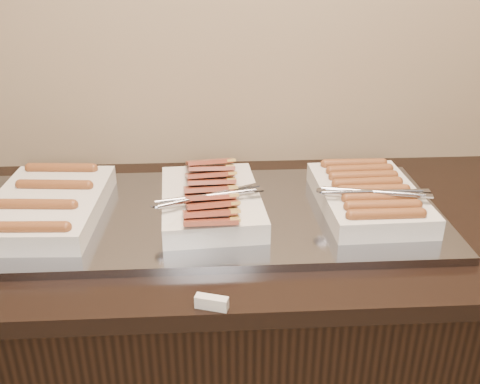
% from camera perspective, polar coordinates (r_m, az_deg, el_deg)
% --- Properties ---
extents(counter, '(2.06, 0.76, 0.90)m').
position_cam_1_polar(counter, '(1.60, -3.58, -17.07)').
color(counter, black).
rests_on(counter, ground).
extents(warming_tray, '(1.20, 0.50, 0.02)m').
position_cam_1_polar(warming_tray, '(1.33, -4.47, -2.44)').
color(warming_tray, gray).
rests_on(warming_tray, counter).
extents(dish_left, '(0.27, 0.39, 0.07)m').
position_cam_1_polar(dish_left, '(1.38, -19.87, -1.32)').
color(dish_left, silver).
rests_on(dish_left, warming_tray).
extents(dish_center, '(0.27, 0.38, 0.09)m').
position_cam_1_polar(dish_center, '(1.31, -3.17, -0.77)').
color(dish_center, silver).
rests_on(dish_center, warming_tray).
extents(dish_right, '(0.27, 0.36, 0.08)m').
position_cam_1_polar(dish_right, '(1.37, 13.54, -0.38)').
color(dish_right, silver).
rests_on(dish_right, warming_tray).
extents(label_holder, '(0.07, 0.04, 0.03)m').
position_cam_1_polar(label_holder, '(1.03, -3.04, -11.69)').
color(label_holder, silver).
rests_on(label_holder, counter).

